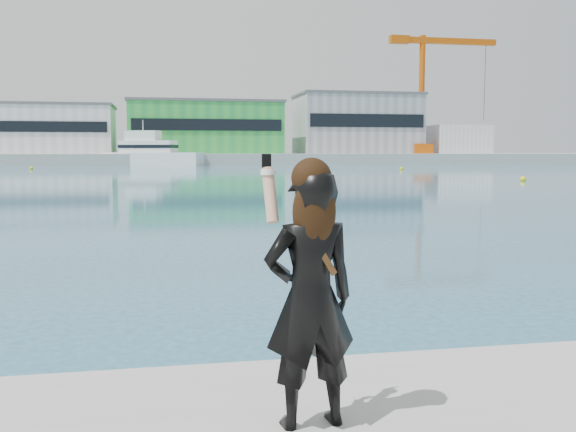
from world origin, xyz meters
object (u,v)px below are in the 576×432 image
object	(u,v)px
woman	(310,291)
motor_yacht	(151,153)
dock_crane	(427,90)
buoy_far	(31,169)
buoy_near	(401,170)
buoy_extra	(523,181)

from	to	relation	value
woman	motor_yacht	bearing A→B (deg)	-95.10
dock_crane	buoy_far	distance (m)	80.14
dock_crane	motor_yacht	distance (m)	58.22
woman	buoy_far	bearing A→B (deg)	-84.82
buoy_near	buoy_extra	world-z (taller)	same
buoy_near	woman	distance (m)	82.92
motor_yacht	woman	distance (m)	111.46
motor_yacht	buoy_near	world-z (taller)	motor_yacht
motor_yacht	woman	size ratio (longest dim) A/B	10.53
buoy_extra	buoy_near	bearing A→B (deg)	87.12
motor_yacht	buoy_far	world-z (taller)	motor_yacht
motor_yacht	buoy_far	bearing A→B (deg)	-103.85
buoy_far	buoy_extra	distance (m)	64.65
dock_crane	buoy_extra	xyz separation A→B (m)	(-24.19, -77.25, -15.07)
motor_yacht	buoy_far	xyz separation A→B (m)	(-15.67, -22.25, -2.23)
dock_crane	buoy_extra	bearing A→B (deg)	-107.39
woman	dock_crane	bearing A→B (deg)	-119.98
dock_crane	buoy_extra	distance (m)	82.33
motor_yacht	woman	bearing A→B (deg)	-67.15
buoy_far	woman	distance (m)	91.12
motor_yacht	dock_crane	bearing A→B (deg)	32.32
buoy_extra	woman	distance (m)	53.33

